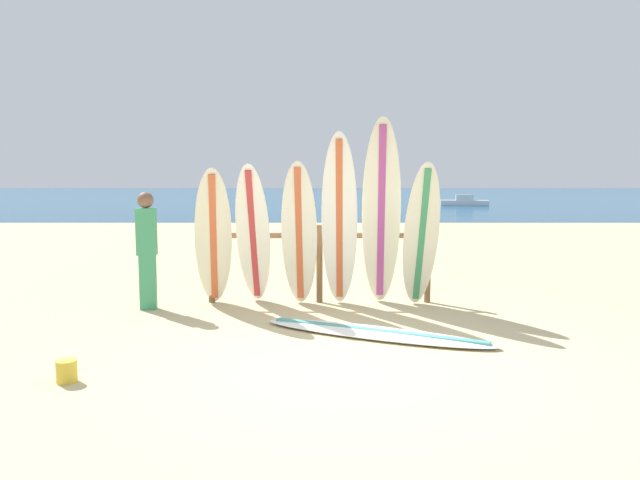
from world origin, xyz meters
The scene contains 13 objects.
ground_plane centered at (0.00, 0.00, 0.00)m, with size 120.00×120.00×0.00m, color #CCB784.
ocean_water centered at (0.00, 58.00, 0.00)m, with size 120.00×80.00×0.01m, color navy.
surfboard_rack centered at (-0.31, 2.97, 0.74)m, with size 3.22×0.09×1.12m.
surfboard_leaning_far_left centered at (-1.76, 2.61, 0.97)m, with size 0.63×0.89×1.94m.
surfboard_leaning_left centered at (-1.23, 2.68, 1.00)m, with size 0.48×0.96×2.00m.
surfboard_leaning_center_left centered at (-0.59, 2.71, 1.02)m, with size 0.53×0.58×2.03m.
surfboard_leaning_center centered at (-0.03, 2.64, 1.21)m, with size 0.54×0.73×2.41m.
surfboard_leaning_center_right centered at (0.55, 2.69, 1.30)m, with size 0.59×0.84×2.60m.
surfboard_leaning_right centered at (1.09, 2.59, 1.01)m, with size 0.54×0.69×2.01m.
surfboard_lying_on_sand centered at (0.34, 1.16, 0.04)m, with size 2.74×1.66×0.08m.
beachgoer_standing centered at (-2.65, 2.51, 0.88)m, with size 0.27×0.22×1.61m.
small_boat_offshore centered at (9.05, 32.41, 0.26)m, with size 3.11×1.25×0.71m.
sand_bucket centered at (-2.53, -0.36, 0.10)m, with size 0.18×0.18×0.20m, color gold.
Camera 1 is at (-0.30, -5.34, 1.79)m, focal length 32.73 mm.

